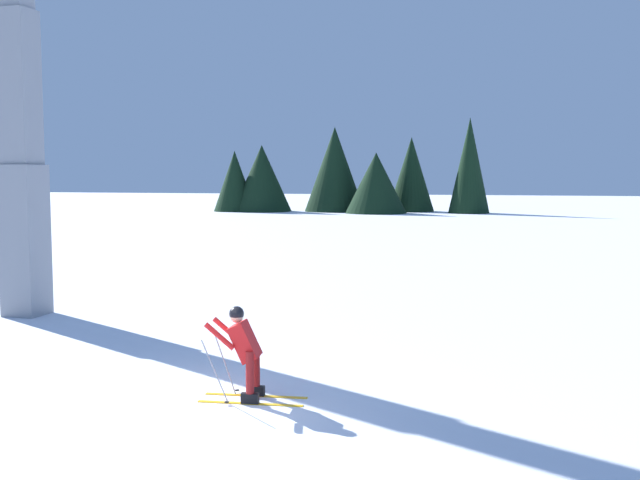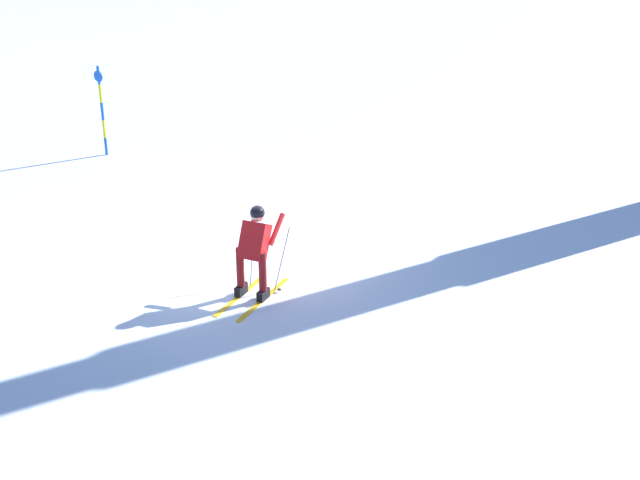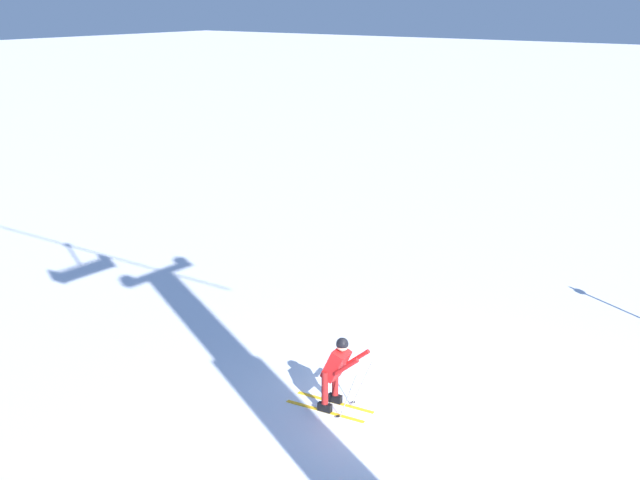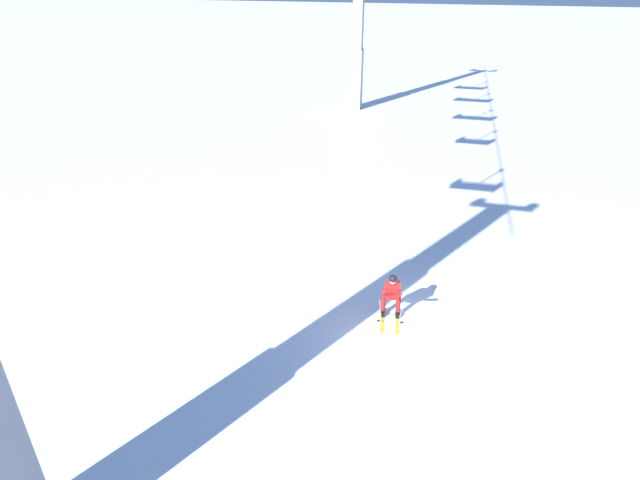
{
  "view_description": "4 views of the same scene",
  "coord_description": "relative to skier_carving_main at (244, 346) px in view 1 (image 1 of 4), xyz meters",
  "views": [
    {
      "loc": [
        5.16,
        -9.77,
        3.6
      ],
      "look_at": [
        1.7,
        3.37,
        2.41
      ],
      "focal_mm": 41.09,
      "sensor_mm": 36.0,
      "label": 1
    },
    {
      "loc": [
        11.03,
        8.3,
        6.2
      ],
      "look_at": [
        2.17,
        3.0,
        1.8
      ],
      "focal_mm": 46.29,
      "sensor_mm": 36.0,
      "label": 2
    },
    {
      "loc": [
        -7.05,
        12.73,
        7.72
      ],
      "look_at": [
        0.97,
        1.72,
        3.61
      ],
      "focal_mm": 45.5,
      "sensor_mm": 36.0,
      "label": 3
    },
    {
      "loc": [
        -11.03,
        0.11,
        8.93
      ],
      "look_at": [
        0.2,
        2.92,
        2.73
      ],
      "focal_mm": 29.15,
      "sensor_mm": 36.0,
      "label": 4
    }
  ],
  "objects": [
    {
      "name": "lift_tower_near",
      "position": [
        -8.03,
        5.38,
        4.13
      ],
      "size": [
        0.92,
        2.55,
        12.22
      ],
      "color": "gray",
      "rests_on": "ground_plane"
    },
    {
      "name": "skier_carving_main",
      "position": [
        0.0,
        0.0,
        0.0
      ],
      "size": [
        1.75,
        0.77,
        1.65
      ],
      "color": "yellow",
      "rests_on": "ground_plane"
    },
    {
      "name": "ground_plane",
      "position": [
        -1.04,
        -1.08,
        -0.88
      ],
      "size": [
        260.0,
        260.0,
        0.0
      ],
      "primitive_type": "plane",
      "color": "white"
    },
    {
      "name": "tree_line_ridge",
      "position": [
        -12.35,
        60.7,
        2.82
      ],
      "size": [
        27.41,
        9.83,
        9.19
      ],
      "color": "black",
      "rests_on": "ground_plane"
    }
  ]
}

